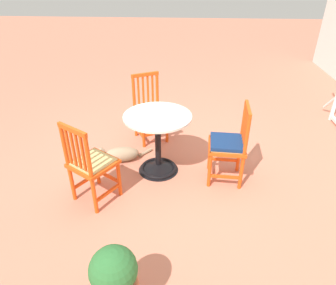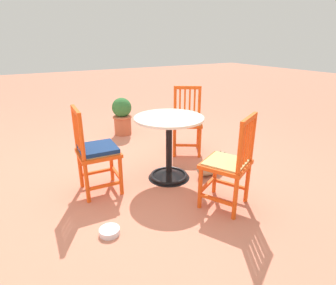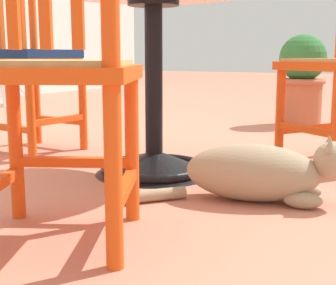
{
  "view_description": "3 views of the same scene",
  "coord_description": "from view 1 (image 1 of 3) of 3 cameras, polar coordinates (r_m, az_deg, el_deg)",
  "views": [
    {
      "loc": [
        2.9,
        0.29,
        2.16
      ],
      "look_at": [
        -0.19,
        0.09,
        0.31
      ],
      "focal_mm": 32.25,
      "sensor_mm": 36.0,
      "label": 1
    },
    {
      "loc": [
        -2.55,
        1.44,
        1.52
      ],
      "look_at": [
        -0.19,
        0.06,
        0.49
      ],
      "focal_mm": 29.56,
      "sensor_mm": 36.0,
      "label": 2
    },
    {
      "loc": [
        -1.74,
        -1.05,
        0.47
      ],
      "look_at": [
        -0.11,
        -0.11,
        0.14
      ],
      "focal_mm": 52.65,
      "sensor_mm": 36.0,
      "label": 3
    }
  ],
  "objects": [
    {
      "name": "orange_chair_near_fence",
      "position": [
        3.11,
        -14.36,
        -4.08
      ],
      "size": [
        0.55,
        0.55,
        0.91
      ],
      "color": "#E04C14",
      "rests_on": "ground_plane"
    },
    {
      "name": "pet_water_bowl",
      "position": [
        4.22,
        11.69,
        -0.35
      ],
      "size": [
        0.17,
        0.17,
        0.05
      ],
      "primitive_type": "cylinder",
      "color": "silver",
      "rests_on": "ground_plane"
    },
    {
      "name": "cafe_table",
      "position": [
        3.52,
        -1.88,
        -1.38
      ],
      "size": [
        0.76,
        0.76,
        0.73
      ],
      "color": "black",
      "rests_on": "ground_plane"
    },
    {
      "name": "orange_chair_at_corner",
      "position": [
        3.37,
        11.42,
        -0.49
      ],
      "size": [
        0.42,
        0.42,
        0.91
      ],
      "color": "#E04C14",
      "rests_on": "ground_plane"
    },
    {
      "name": "tabby_cat",
      "position": [
        3.83,
        -9.32,
        -2.27
      ],
      "size": [
        0.43,
        0.67,
        0.23
      ],
      "color": "#9E896B",
      "rests_on": "ground_plane"
    },
    {
      "name": "orange_chair_facing_out",
      "position": [
        4.15,
        -3.46,
        6.14
      ],
      "size": [
        0.54,
        0.54,
        0.91
      ],
      "color": "#E04C14",
      "rests_on": "ground_plane"
    },
    {
      "name": "ground_plane",
      "position": [
        3.63,
        -1.55,
        -5.75
      ],
      "size": [
        24.0,
        24.0,
        0.0
      ],
      "primitive_type": "plane",
      "color": "#C6755B"
    },
    {
      "name": "terracotta_planter",
      "position": [
        2.24,
        -9.97,
        -24.61
      ],
      "size": [
        0.32,
        0.32,
        0.62
      ],
      "color": "#B25B3D",
      "rests_on": "ground_plane"
    }
  ]
}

